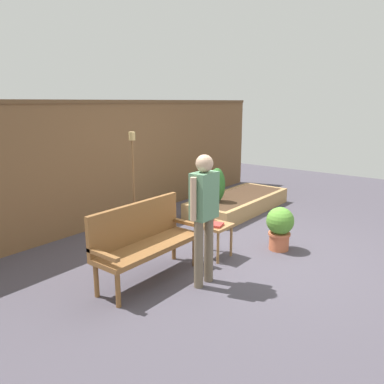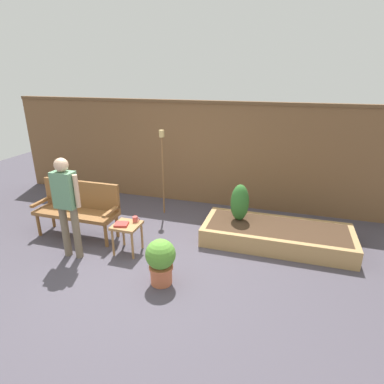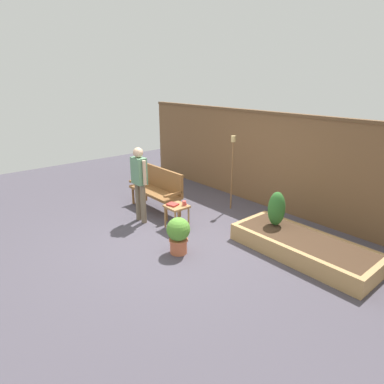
# 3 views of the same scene
# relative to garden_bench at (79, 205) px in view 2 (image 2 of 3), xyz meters

# --- Properties ---
(ground_plane) EXTENTS (14.00, 14.00, 0.00)m
(ground_plane) POSITION_rel_garden_bench_xyz_m (1.45, -0.55, -0.54)
(ground_plane) COLOR #47424C
(fence_back) EXTENTS (8.40, 0.14, 2.16)m
(fence_back) POSITION_rel_garden_bench_xyz_m (1.45, 2.05, 0.55)
(fence_back) COLOR brown
(fence_back) RESTS_ON ground_plane
(garden_bench) EXTENTS (1.44, 0.48, 0.94)m
(garden_bench) POSITION_rel_garden_bench_xyz_m (0.00, 0.00, 0.00)
(garden_bench) COLOR brown
(garden_bench) RESTS_ON ground_plane
(side_table) EXTENTS (0.40, 0.40, 0.48)m
(side_table) POSITION_rel_garden_bench_xyz_m (1.07, -0.32, -0.15)
(side_table) COLOR #9E7042
(side_table) RESTS_ON ground_plane
(cup_on_table) EXTENTS (0.11, 0.08, 0.09)m
(cup_on_table) POSITION_rel_garden_bench_xyz_m (1.17, -0.20, -0.02)
(cup_on_table) COLOR #CC4C47
(cup_on_table) RESTS_ON side_table
(book_on_table) EXTENTS (0.23, 0.21, 0.03)m
(book_on_table) POSITION_rel_garden_bench_xyz_m (1.02, -0.37, -0.05)
(book_on_table) COLOR #B2332D
(book_on_table) RESTS_ON side_table
(potted_boxwood) EXTENTS (0.40, 0.40, 0.64)m
(potted_boxwood) POSITION_rel_garden_bench_xyz_m (1.88, -0.91, -0.18)
(potted_boxwood) COLOR #C66642
(potted_boxwood) RESTS_ON ground_plane
(raised_planter_bed) EXTENTS (2.40, 1.00, 0.30)m
(raised_planter_bed) POSITION_rel_garden_bench_xyz_m (3.29, 0.65, -0.39)
(raised_planter_bed) COLOR #AD8451
(raised_planter_bed) RESTS_ON ground_plane
(shrub_near_bench) EXTENTS (0.31, 0.31, 0.64)m
(shrub_near_bench) POSITION_rel_garden_bench_xyz_m (2.65, 0.73, 0.07)
(shrub_near_bench) COLOR brown
(shrub_near_bench) RESTS_ON raised_planter_bed
(tiki_torch) EXTENTS (0.10, 0.10, 1.67)m
(tiki_torch) POSITION_rel_garden_bench_xyz_m (1.05, 1.26, 0.60)
(tiki_torch) COLOR brown
(tiki_torch) RESTS_ON ground_plane
(person_by_bench) EXTENTS (0.47, 0.20, 1.56)m
(person_by_bench) POSITION_rel_garden_bench_xyz_m (0.32, -0.67, 0.39)
(person_by_bench) COLOR #70604C
(person_by_bench) RESTS_ON ground_plane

